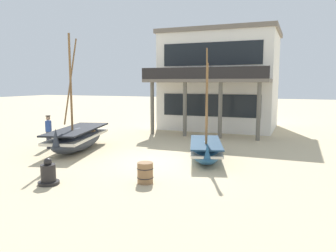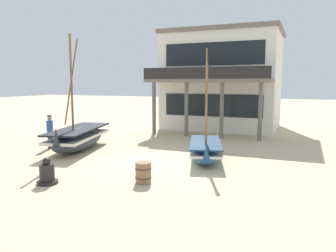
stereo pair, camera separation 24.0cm
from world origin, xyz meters
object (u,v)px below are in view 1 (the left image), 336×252
(harbor_building_main, at_px, (220,80))
(fishing_boat_centre_large, at_px, (206,150))
(capstan_winch, at_px, (48,174))
(wooden_barrel, at_px, (145,173))
(fisherman_by_hull, at_px, (49,132))
(fishing_boat_near_left, at_px, (78,138))

(harbor_building_main, bearing_deg, fishing_boat_centre_large, -80.03)
(capstan_winch, distance_m, wooden_barrel, 3.17)
(fisherman_by_hull, xyz_separation_m, harbor_building_main, (6.18, 11.06, 2.66))
(fisherman_by_hull, relative_size, capstan_winch, 1.91)
(fishing_boat_near_left, bearing_deg, wooden_barrel, -33.81)
(fisherman_by_hull, bearing_deg, harbor_building_main, 60.78)
(fisherman_by_hull, xyz_separation_m, capstan_winch, (4.17, -4.73, -0.50))
(fishing_boat_near_left, relative_size, fishing_boat_centre_large, 1.17)
(capstan_winch, bearing_deg, harbor_building_main, 82.72)
(fishing_boat_centre_large, distance_m, harbor_building_main, 11.20)
(fishing_boat_near_left, xyz_separation_m, wooden_barrel, (5.47, -3.67, -0.26))
(fisherman_by_hull, height_order, harbor_building_main, harbor_building_main)
(fishing_boat_near_left, height_order, harbor_building_main, harbor_building_main)
(wooden_barrel, relative_size, harbor_building_main, 0.09)
(fishing_boat_near_left, distance_m, harbor_building_main, 12.12)
(fishing_boat_centre_large, xyz_separation_m, capstan_winch, (-3.88, -5.18, -0.13))
(fisherman_by_hull, bearing_deg, fishing_boat_near_left, 8.13)
(harbor_building_main, bearing_deg, fisherman_by_hull, -119.22)
(harbor_building_main, bearing_deg, wooden_barrel, -86.55)
(fisherman_by_hull, bearing_deg, wooden_barrel, -25.97)
(fishing_boat_near_left, height_order, fishing_boat_centre_large, fishing_boat_near_left)
(capstan_winch, distance_m, harbor_building_main, 16.23)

